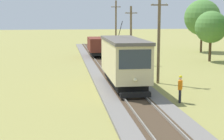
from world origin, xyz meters
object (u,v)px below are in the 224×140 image
Objects in this scene: freight_car at (98,46)px; gravel_pile at (140,55)px; utility_pole_mid at (159,38)px; red_tram at (124,60)px; track_worker at (180,88)px; utility_pole_far at (131,34)px; utility_pole_distant at (116,26)px; tree_right_near at (211,27)px; tree_right_far at (202,18)px.

gravel_pile is at bearing -39.47° from freight_car.
gravel_pile is (1.56, 13.78, -3.01)m from utility_pole_mid.
freight_car is at bearing 140.53° from gravel_pile.
red_tram is 3.90m from utility_pole_mid.
gravel_pile is at bearing -67.71° from track_worker.
utility_pole_far is at bearing -63.09° from freight_car.
utility_pole_mid is at bearing 28.60° from red_tram.
utility_pole_distant is at bearing 82.61° from red_tram.
utility_pole_far is at bearing -63.41° from track_worker.
utility_pole_distant is at bearing 133.49° from tree_right_near.
utility_pole_far is 0.83× the size of tree_right_far.
tree_right_near reaches higher than freight_car.
gravel_pile is 0.52× the size of tree_right_near.
track_worker is at bearing -114.93° from tree_right_far.
tree_right_far is (13.16, 22.67, 1.47)m from utility_pole_mid.
utility_pole_distant is 9.54m from gravel_pile.
utility_pole_distant is 29.15m from track_worker.
utility_pole_mid is at bearing -96.46° from gravel_pile.
utility_pole_mid is at bearing -65.38° from track_worker.
tree_right_far is at bearing 0.21° from utility_pole_distant.
utility_pole_mid is 14.19m from gravel_pile.
gravel_pile is 1.76× the size of track_worker.
red_tram is 5.57m from track_worker.
freight_car is at bearing -162.94° from tree_right_far.
freight_car is at bearing 157.25° from tree_right_near.
utility_pole_mid is 15.71m from tree_right_near.
utility_pole_mid is 1.10× the size of utility_pole_far.
red_tram is 1.08× the size of tree_right_far.
tree_right_near is at bearing -91.20° from track_worker.
utility_pole_distant is at bearing 57.50° from freight_car.
tree_right_far reaches higher than utility_pole_mid.
tree_right_near is 0.77× the size of tree_right_far.
track_worker is 0.29× the size of tree_right_near.
utility_pole_far is at bearing -123.73° from gravel_pile.
gravel_pile is (4.72, -3.89, -0.86)m from freight_car.
tree_right_far reaches higher than gravel_pile.
gravel_pile is (1.56, -8.85, -3.22)m from utility_pole_distant.
tree_right_far is (13.50, 29.04, 4.19)m from track_worker.
utility_pole_mid reaches higher than freight_car.
freight_car is 7.22m from utility_pole_far.
red_tram is 19.17m from tree_right_near.
utility_pole_distant reaches higher than utility_pole_mid.
utility_pole_far is 3.89m from gravel_pile.
utility_pole_far reaches higher than track_worker.
track_worker is (2.82, -24.04, -0.57)m from freight_car.
freight_car is 1.65× the size of gravel_pile.
gravel_pile is (4.72, 15.50, -1.50)m from red_tram.
utility_pole_far is at bearing -90.00° from utility_pole_distant.
utility_pole_mid is at bearing -129.07° from tree_right_near.
utility_pole_distant is 4.28× the size of track_worker.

